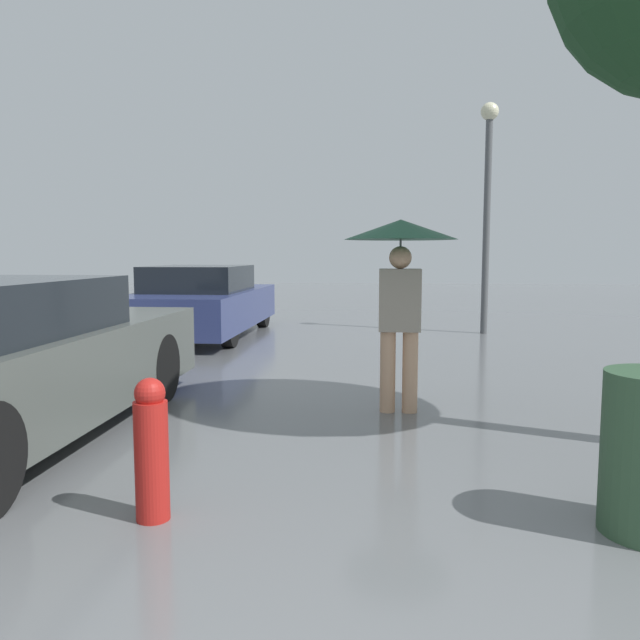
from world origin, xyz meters
The scene contains 4 objects.
pedestrian centered at (0.01, 4.79, 1.43)m, with size 1.03×1.03×1.78m.
parked_car_farthest centered at (-3.35, 9.90, 0.60)m, with size 1.83×4.48×1.26m.
street_lamp centered at (1.74, 10.73, 2.67)m, with size 0.32×0.32×4.16m.
fire_hydrant centered at (-1.41, 2.27, 0.40)m, with size 0.19×0.19×0.80m.
Camera 1 is at (-0.15, -0.97, 1.48)m, focal length 35.00 mm.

